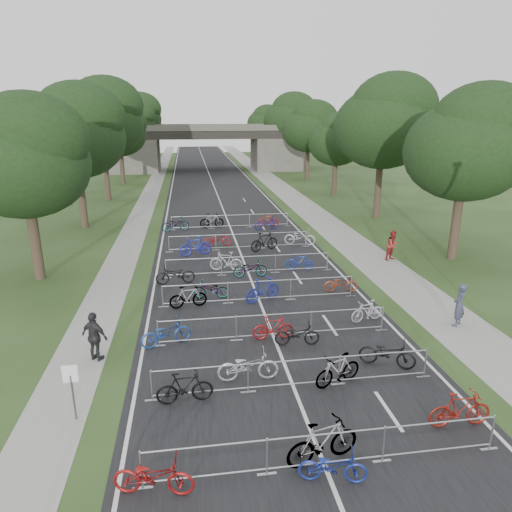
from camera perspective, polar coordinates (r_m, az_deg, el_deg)
The scene contains 59 objects.
ground at distance 13.09m, azimuth 8.67°, elevation -24.72°, with size 200.00×200.00×0.00m, color #283F1B.
road at distance 59.93m, azimuth -5.40°, elevation 8.97°, with size 11.00×140.00×0.01m, color black.
sidewalk_right at distance 60.88m, azimuth 2.24°, elevation 9.17°, with size 3.00×140.00×0.01m, color gray.
sidewalk_left at distance 60.00m, azimuth -12.65°, elevation 8.64°, with size 2.00×140.00×0.01m, color gray.
lane_markings at distance 59.93m, azimuth -5.40°, elevation 8.97°, with size 0.12×140.00×0.00m, color silver.
overpass_bridge at distance 74.45m, azimuth -6.16°, elevation 13.32°, with size 31.00×8.00×7.05m.
park_sign at distance 14.76m, azimuth -22.09°, elevation -14.41°, with size 0.45×0.06×1.83m.
tree_left_0 at distance 26.53m, azimuth -26.97°, elevation 10.72°, with size 6.72×6.72×10.25m.
tree_right_0 at distance 30.00m, azimuth 25.06°, elevation 12.37°, with size 7.17×7.17×10.93m.
tree_left_1 at distance 38.06m, azimuth -21.60°, elevation 14.09°, with size 7.56×7.56×11.53m.
tree_right_1 at distance 40.55m, azimuth 15.81°, elevation 15.62°, with size 8.18×8.18×12.47m.
tree_left_2 at distance 49.82m, azimuth -18.69°, elevation 15.84°, with size 8.40×8.40×12.81m.
tree_right_2 at distance 51.83m, azimuth 10.17°, elevation 14.08°, with size 6.16×6.16×9.39m.
tree_left_3 at distance 61.72m, azimuth -16.66°, elevation 14.64°, with size 6.72×6.72×10.25m.
tree_right_3 at distance 63.29m, azimuth 6.70°, elevation 15.67°, with size 7.17×7.17×10.93m.
tree_left_4 at distance 73.60m, azimuth -15.46°, elevation 15.71°, with size 7.56×7.56×11.53m.
tree_right_4 at distance 74.93m, azimuth 4.27°, elevation 16.74°, with size 8.18×8.18×12.47m.
tree_left_5 at distance 85.53m, azimuth -14.59°, elevation 16.48°, with size 8.40×8.40×12.81m.
tree_right_5 at distance 86.72m, azimuth 2.46°, elevation 15.57°, with size 6.16×6.16×9.39m.
tree_left_6 at distance 97.50m, azimuth -13.81°, elevation 15.63°, with size 6.72×6.72×10.25m.
tree_right_6 at distance 98.50m, azimuth 1.10°, elevation 16.37°, with size 7.17×7.17×10.93m.
barrier_row_0 at distance 12.73m, azimuth 8.79°, elevation -22.90°, with size 9.70×0.08×1.10m.
barrier_row_1 at distance 15.53m, azimuth 4.81°, elevation -14.49°, with size 9.70×0.08×1.10m.
barrier_row_2 at distance 18.61m, azimuth 2.28°, elevation -8.71°, with size 9.70×0.08×1.10m.
barrier_row_3 at distance 22.03m, azimuth 0.45°, elevation -4.41°, with size 9.70×0.08×1.10m.
barrier_row_4 at distance 25.75m, azimuth -0.93°, elevation -1.13°, with size 9.70×0.08×1.10m.
barrier_row_5 at distance 30.50m, azimuth -2.17°, elevation 1.83°, with size 9.70×0.08×1.10m.
barrier_row_6 at distance 36.29m, azimuth -3.22°, elevation 4.35°, with size 9.70×0.08×1.10m.
bike_0 at distance 12.25m, azimuth -12.69°, elevation -25.25°, with size 0.69×1.97×1.04m, color maroon.
bike_1 at distance 12.84m, azimuth 8.34°, elevation -22.00°, with size 0.59×2.07×1.25m, color #A5A8AD.
bike_2 at distance 12.48m, azimuth 9.59°, elevation -24.50°, with size 0.60×1.71×0.90m, color navy.
bike_3 at distance 15.07m, azimuth 24.16°, elevation -17.14°, with size 0.53×1.89×1.13m, color maroon.
bike_4 at distance 15.00m, azimuth -8.91°, elevation -15.95°, with size 0.51×1.79×1.08m, color black.
bike_5 at distance 15.90m, azimuth -1.01°, elevation -13.58°, with size 0.73×2.09×1.10m, color #A0A0A7.
bike_6 at distance 15.93m, azimuth 10.21°, elevation -13.85°, with size 0.51×1.82×1.09m, color #A5A8AD.
bike_7 at distance 17.34m, azimuth 16.09°, elevation -11.61°, with size 0.70×1.99×1.05m, color black.
bike_8 at distance 18.42m, azimuth -11.20°, elevation -9.42°, with size 0.70×2.00×1.05m, color navy.
bike_9 at distance 18.53m, azimuth 2.14°, elevation -8.96°, with size 0.48×1.69×1.01m, color maroon.
bike_10 at distance 18.18m, azimuth 5.16°, elevation -9.74°, with size 0.61×1.76×0.93m, color black.
bike_11 at distance 20.60m, azimuth 13.71°, elevation -6.73°, with size 0.46×1.61×0.97m, color #ABAAB2.
bike_12 at distance 21.61m, azimuth -8.48°, elevation -5.09°, with size 0.50×1.78×1.07m, color #A5A8AD.
bike_13 at distance 22.55m, azimuth -5.64°, elevation -4.23°, with size 0.60×1.72×0.90m, color #A5A8AD.
bike_14 at distance 22.09m, azimuth 0.84°, elevation -4.21°, with size 0.56×1.98×1.19m, color navy.
bike_15 at distance 23.66m, azimuth 10.56°, elevation -3.38°, with size 0.60×1.73×0.91m, color maroon.
bike_16 at distance 24.62m, azimuth -10.05°, elevation -2.30°, with size 0.72×2.07×1.09m, color black.
bike_17 at distance 26.34m, azimuth -3.76°, elevation -0.67°, with size 0.54×1.91×1.15m, color #A4A3AA.
bike_18 at distance 25.33m, azimuth -0.73°, elevation -1.58°, with size 0.65×1.88×0.99m, color #A5A8AD.
bike_19 at distance 26.62m, azimuth 5.48°, elevation -0.72°, with size 0.46×1.61×0.97m, color navy.
bike_20 at distance 29.37m, azimuth -7.60°, elevation 1.24°, with size 0.59×2.10×1.26m, color #1C249E.
bike_21 at distance 31.28m, azimuth -4.84°, elevation 2.10°, with size 0.67×1.91×1.01m, color maroon.
bike_22 at distance 30.13m, azimuth 1.04°, elevation 1.81°, with size 0.59×2.09×1.26m, color black.
bike_23 at distance 31.67m, azimuth 5.50°, elevation 2.38°, with size 0.74×2.13×1.12m, color #ABABB3.
bike_24 at distance 35.78m, azimuth -10.05°, elevation 3.92°, with size 0.72×2.08×1.09m, color #A5A8AD.
bike_25 at distance 36.50m, azimuth -5.55°, elevation 4.42°, with size 0.54×1.91×1.15m, color #A5A8AD.
bike_26 at distance 35.80m, azimuth 1.29°, elevation 4.11°, with size 0.66×1.90×1.00m, color navy.
bike_27 at distance 36.71m, azimuth 1.57°, elevation 4.49°, with size 0.49×1.73×1.04m, color maroon.
pedestrian_a at distance 21.28m, azimuth 24.06°, elevation -5.62°, with size 0.70×0.46×1.92m, color #31344A.
pedestrian_b at distance 29.39m, azimuth 16.73°, elevation 1.27°, with size 0.90×0.70×1.86m, color maroon.
pedestrian_c at distance 17.87m, azimuth -19.51°, elevation -9.51°, with size 1.11×0.46×1.89m, color #252527.
Camera 1 is at (-3.18, -9.20, 8.74)m, focal length 32.00 mm.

